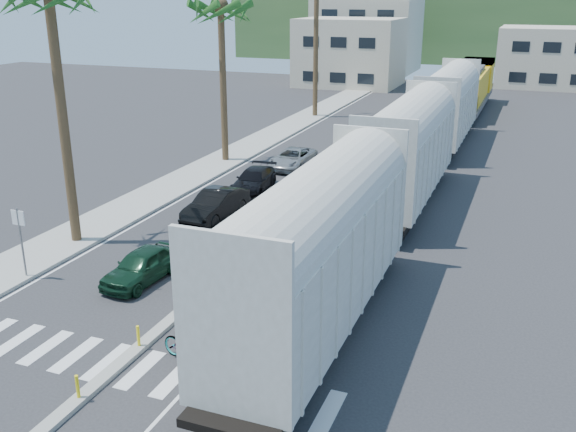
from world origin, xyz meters
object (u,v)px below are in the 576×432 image
object	(u,v)px
street_sign	(20,233)
car_second	(216,205)
car_lead	(142,266)
cyclist	(189,340)

from	to	relation	value
street_sign	car_second	world-z (taller)	street_sign
car_lead	car_second	world-z (taller)	car_second
car_lead	car_second	distance (m)	7.83
street_sign	car_lead	size ratio (longest dim) A/B	0.75
street_sign	cyclist	distance (m)	9.75
car_second	car_lead	bearing A→B (deg)	-80.27
cyclist	car_second	bearing A→B (deg)	34.88
street_sign	car_lead	distance (m)	4.91
car_second	cyclist	bearing A→B (deg)	-61.86
car_lead	car_second	size ratio (longest dim) A/B	0.87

